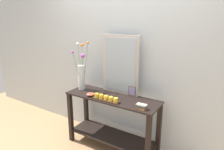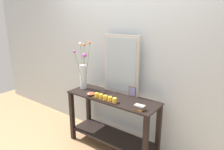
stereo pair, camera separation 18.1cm
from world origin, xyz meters
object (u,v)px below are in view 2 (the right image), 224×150
(console_table, at_px, (112,118))
(decorative_bowl, at_px, (91,94))
(picture_frame_small, at_px, (132,92))
(mirror_leaning, at_px, (121,65))
(book_stack, at_px, (139,107))
(tall_vase_left, at_px, (83,73))
(candle_tray, at_px, (105,98))

(console_table, xyz_separation_m, decorative_bowl, (-0.26, -0.13, 0.34))
(console_table, relative_size, picture_frame_small, 9.41)
(mirror_leaning, bearing_deg, book_stack, -33.63)
(tall_vase_left, bearing_deg, book_stack, -8.26)
(picture_frame_small, bearing_deg, console_table, -140.37)
(mirror_leaning, bearing_deg, tall_vase_left, -163.75)
(decorative_bowl, bearing_deg, tall_vase_left, 151.49)
(console_table, relative_size, tall_vase_left, 1.86)
(console_table, xyz_separation_m, book_stack, (0.49, -0.13, 0.34))
(picture_frame_small, bearing_deg, decorative_bowl, -147.26)
(console_table, distance_m, book_stack, 0.61)
(mirror_leaning, distance_m, candle_tray, 0.51)
(console_table, height_order, book_stack, book_stack)
(decorative_bowl, bearing_deg, console_table, 26.30)
(decorative_bowl, bearing_deg, mirror_leaning, 48.71)
(decorative_bowl, xyz_separation_m, book_stack, (0.75, 0.00, 0.00))
(console_table, height_order, picture_frame_small, picture_frame_small)
(tall_vase_left, distance_m, picture_frame_small, 0.79)
(book_stack, bearing_deg, picture_frame_small, 132.09)
(console_table, height_order, mirror_leaning, mirror_leaning)
(tall_vase_left, height_order, candle_tray, tall_vase_left)
(console_table, xyz_separation_m, tall_vase_left, (-0.55, 0.02, 0.55))
(mirror_leaning, height_order, tall_vase_left, mirror_leaning)
(console_table, relative_size, decorative_bowl, 11.46)
(tall_vase_left, bearing_deg, console_table, -2.40)
(book_stack, bearing_deg, console_table, 165.35)
(book_stack, bearing_deg, decorative_bowl, -179.72)
(mirror_leaning, bearing_deg, picture_frame_small, -3.12)
(tall_vase_left, relative_size, decorative_bowl, 6.17)
(mirror_leaning, xyz_separation_m, candle_tray, (-0.01, -0.33, -0.38))
(picture_frame_small, xyz_separation_m, book_stack, (0.27, -0.30, -0.04))
(tall_vase_left, bearing_deg, picture_frame_small, 11.38)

